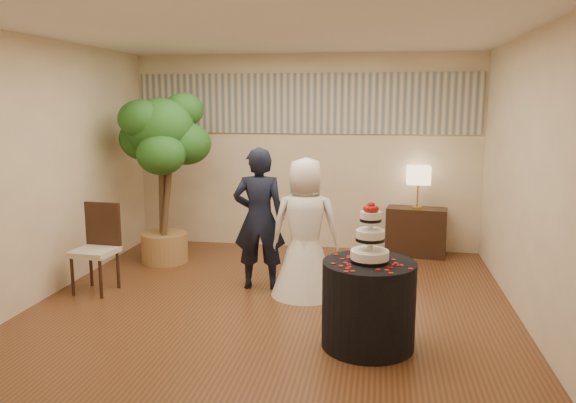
% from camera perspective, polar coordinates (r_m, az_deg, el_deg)
% --- Properties ---
extents(floor, '(5.00, 5.00, 0.00)m').
position_cam_1_polar(floor, '(6.05, -1.58, -10.48)').
color(floor, brown).
rests_on(floor, ground).
extents(ceiling, '(5.00, 5.00, 0.00)m').
position_cam_1_polar(ceiling, '(5.70, -1.72, 16.89)').
color(ceiling, white).
rests_on(ceiling, wall_back).
extents(wall_back, '(5.00, 0.06, 2.80)m').
position_cam_1_polar(wall_back, '(8.16, 1.72, 5.00)').
color(wall_back, beige).
rests_on(wall_back, ground).
extents(wall_front, '(5.00, 0.06, 2.80)m').
position_cam_1_polar(wall_front, '(3.32, -9.91, -2.67)').
color(wall_front, beige).
rests_on(wall_front, ground).
extents(wall_left, '(0.06, 5.00, 2.80)m').
position_cam_1_polar(wall_left, '(6.65, -23.33, 3.01)').
color(wall_left, beige).
rests_on(wall_left, ground).
extents(wall_right, '(0.06, 5.00, 2.80)m').
position_cam_1_polar(wall_right, '(5.78, 23.50, 2.05)').
color(wall_right, beige).
rests_on(wall_right, ground).
extents(mural_border, '(4.90, 0.02, 0.85)m').
position_cam_1_polar(mural_border, '(8.11, 1.73, 9.92)').
color(mural_border, '#A4A293').
rests_on(mural_border, wall_back).
extents(groom, '(0.63, 0.45, 1.63)m').
position_cam_1_polar(groom, '(6.38, -2.94, -1.76)').
color(groom, black).
rests_on(groom, floor).
extents(bride, '(0.80, 0.80, 1.54)m').
position_cam_1_polar(bride, '(6.16, 1.77, -2.62)').
color(bride, white).
rests_on(bride, floor).
extents(cake_table, '(0.84, 0.84, 0.77)m').
position_cam_1_polar(cake_table, '(5.03, 8.17, -10.30)').
color(cake_table, black).
rests_on(cake_table, floor).
extents(wedding_cake, '(0.34, 0.34, 0.53)m').
position_cam_1_polar(wedding_cake, '(4.84, 8.36, -3.11)').
color(wedding_cake, white).
rests_on(wedding_cake, cake_table).
extents(console, '(0.85, 0.47, 0.68)m').
position_cam_1_polar(console, '(8.03, 12.89, -3.02)').
color(console, black).
rests_on(console, floor).
extents(table_lamp, '(0.31, 0.31, 0.58)m').
position_cam_1_polar(table_lamp, '(7.91, 13.06, 1.41)').
color(table_lamp, beige).
rests_on(table_lamp, console).
extents(ficus_tree, '(1.51, 1.51, 2.29)m').
position_cam_1_polar(ficus_tree, '(7.56, -12.67, 2.42)').
color(ficus_tree, '#245C1D').
rests_on(ficus_tree, floor).
extents(side_chair, '(0.50, 0.51, 1.00)m').
position_cam_1_polar(side_chair, '(6.67, -19.09, -4.59)').
color(side_chair, black).
rests_on(side_chair, floor).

